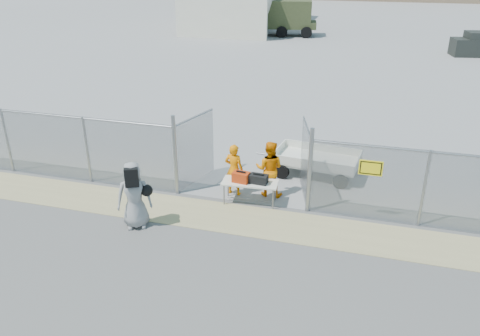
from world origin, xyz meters
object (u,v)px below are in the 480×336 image
(security_worker_left, at_px, (234,170))
(utility_trailer, at_px, (317,162))
(visitor, at_px, (134,195))
(folding_table, at_px, (250,192))
(security_worker_right, at_px, (269,169))

(security_worker_left, height_order, utility_trailer, security_worker_left)
(security_worker_left, height_order, visitor, visitor)
(folding_table, bearing_deg, security_worker_right, 52.74)
(visitor, xyz_separation_m, utility_trailer, (4.23, 4.64, -0.50))
(security_worker_right, height_order, visitor, visitor)
(security_worker_right, bearing_deg, visitor, 40.24)
(folding_table, height_order, utility_trailer, utility_trailer)
(visitor, bearing_deg, folding_table, 13.74)
(utility_trailer, bearing_deg, folding_table, -116.02)
(security_worker_left, xyz_separation_m, security_worker_right, (1.03, 0.23, 0.06))
(security_worker_right, xyz_separation_m, visitor, (-3.02, -2.75, 0.06))
(folding_table, height_order, visitor, visitor)
(security_worker_left, distance_m, visitor, 3.21)
(folding_table, xyz_separation_m, visitor, (-2.60, -2.09, 0.59))
(security_worker_left, height_order, security_worker_right, security_worker_right)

